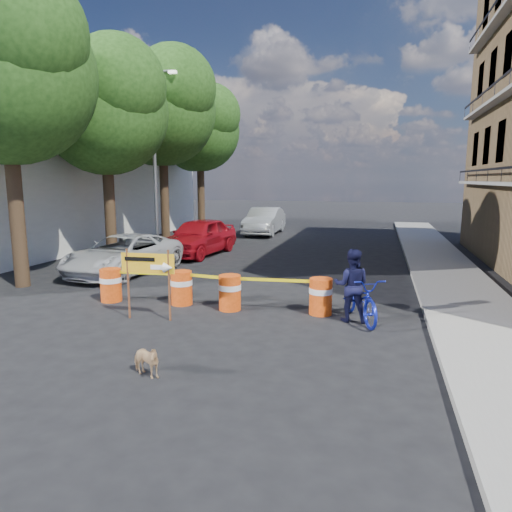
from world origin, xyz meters
The scene contains 19 objects.
ground centered at (0.00, 0.00, 0.00)m, with size 120.00×120.00×0.00m, color black.
sidewalk_east centered at (6.20, 6.00, 0.07)m, with size 2.40×40.00×0.15m, color gray.
white_building centered at (-13.00, 10.00, 3.00)m, with size 8.00×22.00×6.00m, color silver.
tree_near centered at (-6.73, 2.00, 6.36)m, with size 5.46×5.20×9.15m.
tree_mid_a centered at (-6.74, 7.00, 6.01)m, with size 5.25×5.00×8.68m.
tree_mid_b centered at (-6.73, 12.00, 6.71)m, with size 5.67×5.40×9.62m.
tree_far centered at (-6.74, 17.00, 6.22)m, with size 5.04×4.80×8.84m.
streetlamp centered at (-5.93, 9.50, 4.38)m, with size 1.25×0.18×8.00m.
barrel_far_left centered at (-3.14, 1.17, 0.47)m, with size 0.58×0.58×0.90m.
barrel_mid_left centered at (-1.14, 1.37, 0.47)m, with size 0.58×0.58×0.90m.
barrel_mid_right centered at (0.26, 1.21, 0.47)m, with size 0.58×0.58×0.90m.
barrel_far_right centered at (2.54, 1.42, 0.47)m, with size 0.58×0.58×0.90m.
detour_sign centered at (-1.18, -0.05, 1.23)m, with size 1.31×0.26×1.69m.
pedestrian centered at (3.29, 1.07, 0.86)m, with size 0.83×0.65×1.72m, color black.
bicycle centered at (3.50, 1.15, 1.03)m, with size 0.72×1.09×2.07m, color #1521B2.
dog centered at (0.14, -2.98, 0.29)m, with size 0.31×0.68×0.57m, color tan.
suv_white centered at (-4.80, 4.60, 0.68)m, with size 2.26×4.91×1.36m, color silver.
sedan_red centered at (-3.76, 9.05, 0.81)m, with size 1.91×4.75×1.62m, color #A70D18.
sedan_silver centered at (-2.80, 17.20, 0.81)m, with size 1.71×4.90×1.61m, color #BABDC2.
Camera 1 is at (3.82, -9.51, 3.30)m, focal length 32.00 mm.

